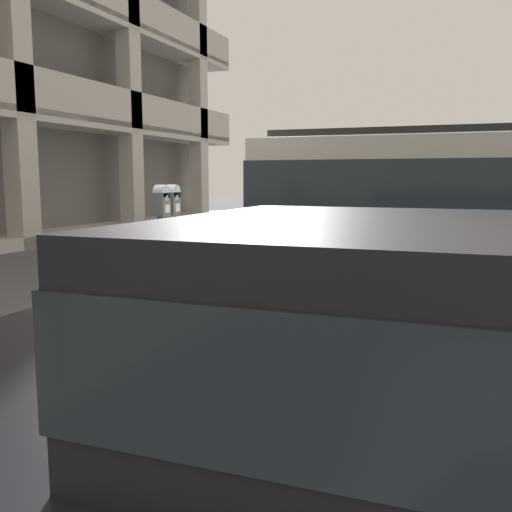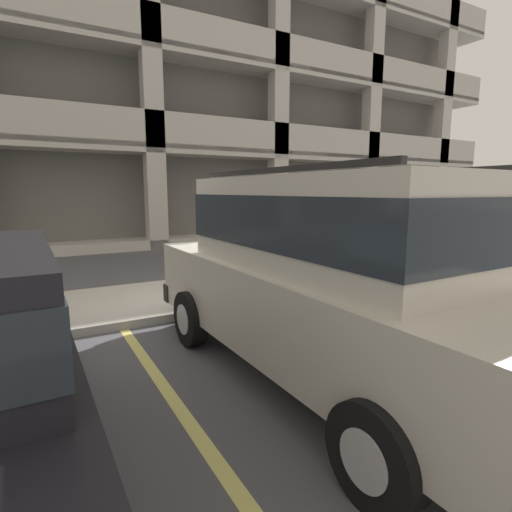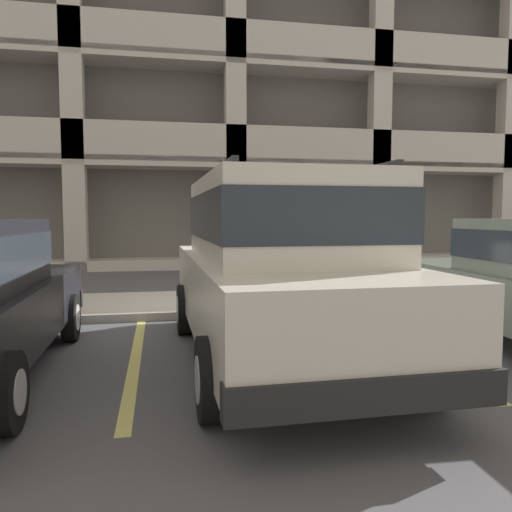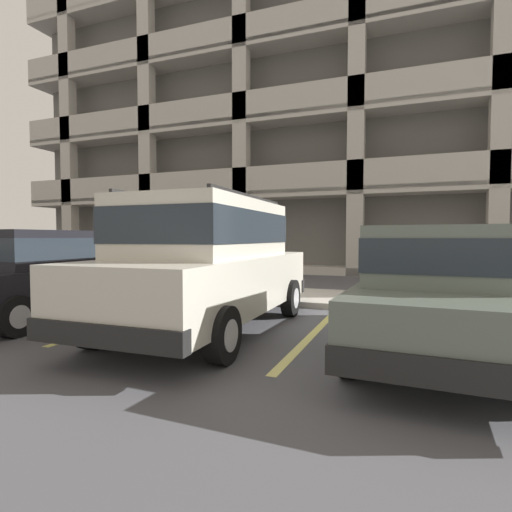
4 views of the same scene
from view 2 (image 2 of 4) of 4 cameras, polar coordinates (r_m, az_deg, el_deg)
The scene contains 6 objects.
ground_plane at distance 6.00m, azimuth -3.09°, elevation -9.08°, with size 80.00×80.00×0.10m.
sidewalk at distance 7.11m, azimuth -7.80°, elevation -5.29°, with size 40.00×2.20×0.12m.
parking_stall_lines at distance 5.80m, azimuth 17.43°, elevation -9.61°, with size 12.47×4.80×0.01m.
silver_suv at distance 3.93m, azimuth 10.90°, elevation -1.92°, with size 2.07×4.81×2.03m.
parking_meter_near at distance 5.99m, azimuth -5.82°, elevation 3.34°, with size 0.35×0.12×1.48m.
parking_garage at distance 19.05m, azimuth -19.60°, elevation 26.17°, with size 32.00×10.00×16.25m.
Camera 2 is at (-2.53, -5.11, 1.84)m, focal length 28.00 mm.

